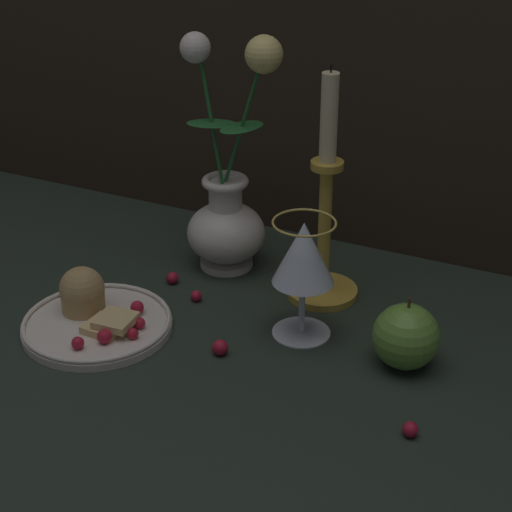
{
  "coord_description": "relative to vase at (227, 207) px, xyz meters",
  "views": [
    {
      "loc": [
        0.41,
        -0.81,
        0.59
      ],
      "look_at": [
        0.0,
        0.03,
        0.1
      ],
      "focal_mm": 60.0,
      "sensor_mm": 36.0,
      "label": 1
    }
  ],
  "objects": [
    {
      "name": "berry_near_plate",
      "position": [
        0.1,
        -0.21,
        -0.08
      ],
      "size": [
        0.02,
        0.02,
        0.02
      ],
      "primitive_type": "sphere",
      "color": "#AD192D",
      "rests_on": "ground_plane"
    },
    {
      "name": "plate_with_pastries",
      "position": [
        -0.08,
        -0.22,
        -0.08
      ],
      "size": [
        0.19,
        0.19,
        0.07
      ],
      "color": "silver",
      "rests_on": "ground_plane"
    },
    {
      "name": "vase",
      "position": [
        0.0,
        0.0,
        0.0
      ],
      "size": [
        0.14,
        0.11,
        0.34
      ],
      "color": "silver",
      "rests_on": "ground_plane"
    },
    {
      "name": "candlestick",
      "position": [
        0.15,
        -0.02,
        0.01
      ],
      "size": [
        0.1,
        0.1,
        0.32
      ],
      "color": "gold",
      "rests_on": "ground_plane"
    },
    {
      "name": "apple_beside_vase",
      "position": [
        0.3,
        -0.13,
        -0.05
      ],
      "size": [
        0.08,
        0.08,
        0.09
      ],
      "color": "#669938",
      "rests_on": "ground_plane"
    },
    {
      "name": "berry_under_candlestick",
      "position": [
        -0.05,
        -0.08,
        -0.09
      ],
      "size": [
        0.02,
        0.02,
        0.02
      ],
      "primitive_type": "sphere",
      "color": "#AD192D",
      "rests_on": "ground_plane"
    },
    {
      "name": "wine_glass",
      "position": [
        0.17,
        -0.12,
        0.01
      ],
      "size": [
        0.08,
        0.08,
        0.16
      ],
      "color": "silver",
      "rests_on": "ground_plane"
    },
    {
      "name": "ground_plane",
      "position": [
        0.1,
        -0.16,
        -0.09
      ],
      "size": [
        2.4,
        2.4,
        0.0
      ],
      "primitive_type": "plane",
      "color": "#232D23",
      "rests_on": "ground"
    },
    {
      "name": "berry_by_glass_stem",
      "position": [
        0.01,
        -0.11,
        -0.09
      ],
      "size": [
        0.02,
        0.02,
        0.02
      ],
      "primitive_type": "sphere",
      "color": "#AD192D",
      "rests_on": "ground_plane"
    },
    {
      "name": "berry_front_center",
      "position": [
        0.35,
        -0.26,
        -0.09
      ],
      "size": [
        0.02,
        0.02,
        0.02
      ],
      "primitive_type": "sphere",
      "color": "#AD192D",
      "rests_on": "ground_plane"
    }
  ]
}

